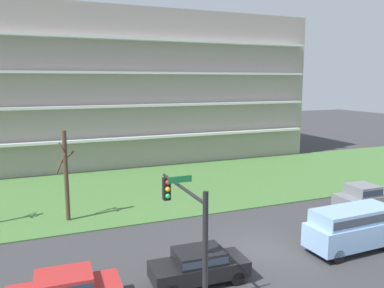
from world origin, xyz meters
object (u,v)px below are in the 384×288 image
pickup_gray_near_left (369,197)px  van_blue_center_left (353,226)px  tree_left (66,175)px  sedan_black_near_right (199,264)px  traffic_signal_mast (189,232)px

pickup_gray_near_left → van_blue_center_left: size_ratio=1.04×
tree_left → pickup_gray_near_left: 20.73m
tree_left → pickup_gray_near_left: tree_left is taller
pickup_gray_near_left → sedan_black_near_right: 15.62m
sedan_black_near_right → van_blue_center_left: bearing=2.4°
pickup_gray_near_left → sedan_black_near_right: (-14.96, -4.51, -0.14)m
pickup_gray_near_left → sedan_black_near_right: size_ratio=1.22×
tree_left → pickup_gray_near_left: bearing=-16.8°
tree_left → van_blue_center_left: tree_left is taller
sedan_black_near_right → traffic_signal_mast: traffic_signal_mast is taller
tree_left → traffic_signal_mast: size_ratio=1.05×
tree_left → sedan_black_near_right: bearing=-65.5°
tree_left → van_blue_center_left: bearing=-37.3°
pickup_gray_near_left → traffic_signal_mast: traffic_signal_mast is taller
tree_left → traffic_signal_mast: tree_left is taller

